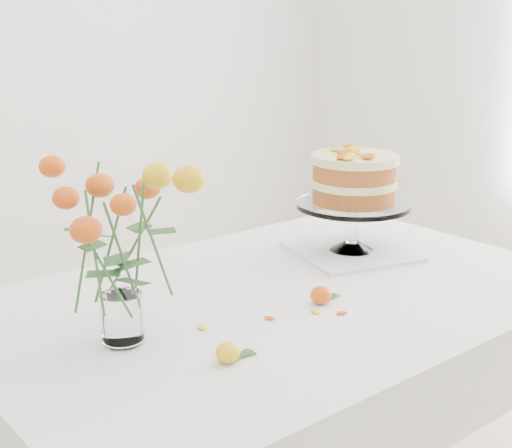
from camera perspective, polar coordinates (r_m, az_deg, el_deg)
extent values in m
cube|color=tan|center=(1.70, 1.98, -6.35)|extent=(1.40, 0.90, 0.04)
cylinder|color=tan|center=(2.49, 7.10, -8.37)|extent=(0.06, 0.06, 0.71)
cube|color=white|center=(1.69, 1.99, -5.62)|extent=(1.42, 0.92, 0.01)
cube|color=white|center=(2.07, -6.48, -4.62)|extent=(1.42, 0.01, 0.20)
cube|color=white|center=(1.46, 14.35, -14.41)|extent=(1.42, 0.01, 0.20)
cube|color=white|center=(2.23, 15.86, -3.63)|extent=(0.01, 0.92, 0.20)
cube|color=white|center=(1.99, 7.63, -2.17)|extent=(0.37, 0.37, 0.01)
cylinder|color=white|center=(1.96, 7.71, -0.04)|extent=(0.03, 0.03, 0.10)
cylinder|color=white|center=(1.95, 7.77, 1.56)|extent=(0.31, 0.31, 0.01)
cylinder|color=#AA5226|center=(1.94, 7.80, 2.38)|extent=(0.26, 0.26, 0.04)
cylinder|color=#F4ED9D|center=(1.94, 7.84, 3.31)|extent=(0.27, 0.27, 0.02)
cylinder|color=#AA5226|center=(1.93, 7.88, 4.24)|extent=(0.26, 0.26, 0.04)
cylinder|color=#F4ED9D|center=(1.92, 7.91, 5.21)|extent=(0.28, 0.28, 0.02)
cylinder|color=white|center=(1.46, -10.55, -9.21)|extent=(0.07, 0.07, 0.01)
cylinder|color=white|center=(1.44, -10.65, -7.32)|extent=(0.08, 0.08, 0.10)
ellipsoid|color=yellow|center=(1.36, -2.26, -10.24)|extent=(0.05, 0.05, 0.04)
cylinder|color=#2B5F26|center=(1.38, -1.04, -10.60)|extent=(0.06, 0.01, 0.00)
ellipsoid|color=#C04809|center=(1.62, 5.22, -5.68)|extent=(0.05, 0.05, 0.04)
cylinder|color=#2B5F26|center=(1.65, 6.03, -5.98)|extent=(0.06, 0.01, 0.00)
ellipsoid|color=yellow|center=(1.54, 1.07, -7.53)|extent=(0.03, 0.02, 0.00)
ellipsoid|color=yellow|center=(1.58, 4.81, -7.04)|extent=(0.03, 0.02, 0.00)
ellipsoid|color=yellow|center=(1.58, 6.88, -7.10)|extent=(0.03, 0.02, 0.00)
ellipsoid|color=yellow|center=(1.50, -4.29, -8.27)|extent=(0.03, 0.02, 0.00)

